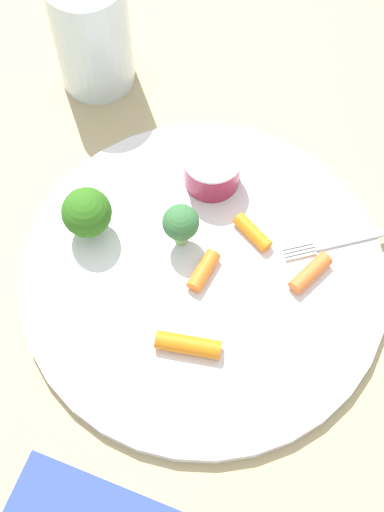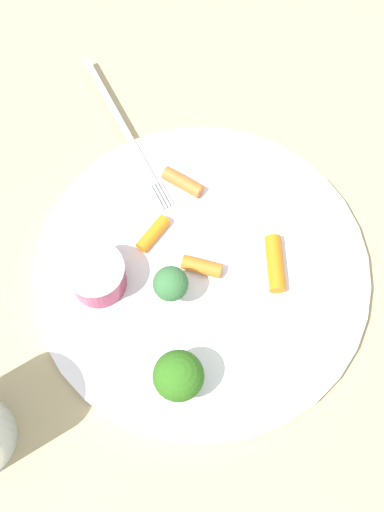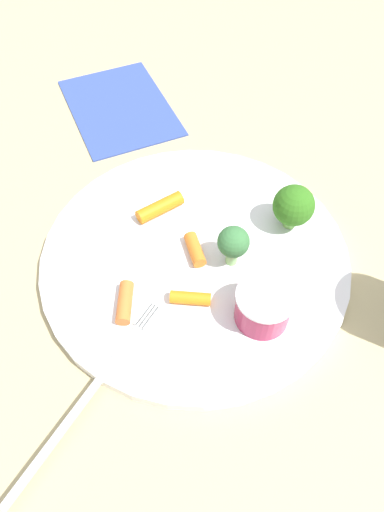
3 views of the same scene
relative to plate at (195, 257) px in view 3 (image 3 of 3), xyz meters
The scene contains 11 objects.
ground_plane 0.01m from the plate, ahead, with size 2.40×2.40×0.00m, color tan.
plate is the anchor object (origin of this frame).
sauce_cup 0.10m from the plate, behind, with size 0.05×0.05×0.04m.
broccoli_floret_0 0.05m from the plate, 152.51° to the right, with size 0.03×0.03×0.05m.
broccoli_floret_1 0.11m from the plate, 116.65° to the right, with size 0.04×0.04×0.05m.
carrot_stick_0 0.01m from the plate, 48.39° to the left, with size 0.01×0.01×0.04m, color orange.
carrot_stick_1 0.09m from the plate, 85.69° to the left, with size 0.01×0.01×0.04m, color orange.
carrot_stick_2 0.06m from the plate, 127.85° to the left, with size 0.01×0.01×0.04m, color orange.
carrot_stick_3 0.07m from the plate, 13.84° to the right, with size 0.02×0.02×0.05m, color orange.
fork 0.17m from the plate, 101.16° to the left, with size 0.05×0.20×0.00m.
napkin 0.27m from the plate, 25.99° to the right, with size 0.18×0.13×0.00m, color #314795.
Camera 3 is at (-0.19, 0.21, 0.39)m, focal length 32.61 mm.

